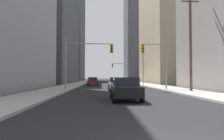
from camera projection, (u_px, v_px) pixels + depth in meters
The scene contains 15 objects.
sidewalk_left at pixel (81, 83), 53.58m from camera, with size 3.76×160.00×0.15m, color #9E9E99.
sidewalk_right at pixel (135, 83), 54.27m from camera, with size 3.76×160.00×0.15m, color #9E9E99.
sedan_black at pixel (125, 89), 13.87m from camera, with size 1.95×4.21×1.52m.
sedan_silver at pixel (117, 84), 23.74m from camera, with size 1.95×4.23×1.52m.
sedan_maroon at pixel (93, 81), 37.59m from camera, with size 1.95×4.25×1.52m.
sedan_red at pixel (128, 81), 41.19m from camera, with size 1.95×4.26×1.52m.
traffic_signal_near_left at pixel (87, 55), 23.78m from camera, with size 5.54×0.44×6.00m.
traffic_signal_near_right at pixel (155, 56), 24.17m from camera, with size 3.03×0.44×6.00m.
traffic_signal_far_right at pixel (121, 68), 59.69m from camera, with size 4.75×0.44×6.00m.
utility_pole_right at pixel (190, 37), 21.39m from camera, with size 2.20×0.28×10.82m.
street_lamp_right at pixel (142, 61), 38.09m from camera, with size 2.03×0.32×7.50m.
building_left_mid_office at pixel (36, 42), 54.23m from camera, with size 19.16×29.22×21.59m, color #4C515B.
building_left_far_tower at pixel (55, 28), 92.36m from camera, with size 24.49×23.40×47.22m, color #4C515B.
building_right_mid_block at pixel (178, 29), 54.32m from camera, with size 16.23×23.59×28.49m, color tan.
building_right_far_highrise at pixel (143, 27), 97.56m from camera, with size 16.80×18.02×50.58m, color #4C515B.
Camera 1 is at (-1.69, -3.99, 1.57)m, focal length 33.19 mm.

